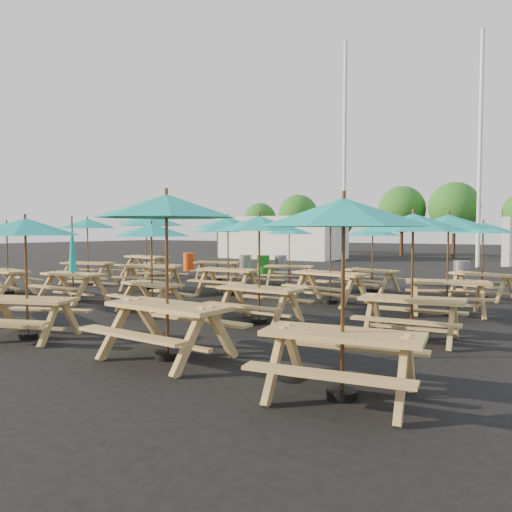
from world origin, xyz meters
The scene contains 32 objects.
ground centered at (0.00, 0.00, 0.00)m, with size 120.00×120.00×0.00m, color black.
picnic_unit_1 centered at (-5.93, -2.98, 1.85)m, with size 2.13×2.13×2.15m.
picnic_unit_2 centered at (-6.07, 0.10, 2.00)m, with size 2.39×2.39×2.32m.
picnic_unit_3 centered at (-6.15, 3.10, 2.20)m, with size 2.51×2.51×2.56m.
picnic_unit_5 centered at (-2.98, -2.99, 0.94)m, with size 1.81×1.59×2.29m.
picnic_unit_6 centered at (-2.89, -0.10, 2.07)m, with size 2.57×2.57×2.41m.
picnic_unit_7 centered at (-2.88, 3.44, 1.85)m, with size 2.31×2.31×2.15m.
picnic_unit_8 centered at (0.13, -6.43, 1.84)m, with size 2.31×2.31×2.14m.
picnic_unit_9 centered at (0.08, -3.24, 1.78)m, with size 2.09×2.09×2.08m.
picnic_unit_10 centered at (-0.19, 0.25, 1.98)m, with size 2.05×2.05×2.31m.
picnic_unit_11 centered at (0.21, 3.32, 1.79)m, with size 2.16×2.16×2.08m.
picnic_unit_12 centered at (3.16, -6.19, 2.11)m, with size 2.21×2.21×2.46m.
picnic_unit_13 centered at (2.86, -3.06, 1.91)m, with size 1.97×1.97×2.22m.
picnic_unit_14 centered at (3.03, 0.23, 2.10)m, with size 2.43×2.43×2.45m.
picnic_unit_15 centered at (3.15, 3.25, 1.76)m, with size 2.14×2.14×2.05m.
picnic_unit_16 centered at (6.02, -6.49, 1.97)m, with size 2.18×2.18×2.29m.
picnic_unit_17 centered at (5.93, -3.04, 1.90)m, with size 2.01×2.01×2.21m.
picnic_unit_18 centered at (5.94, 0.10, 1.96)m, with size 2.40×2.40×2.28m.
picnic_unit_19 centered at (6.27, 3.25, 1.84)m, with size 2.29×2.29×2.14m.
waste_bin_0 centered at (-6.66, 6.42, 0.42)m, with size 0.52×0.52×0.84m, color #DA3E0C.
waste_bin_1 centered at (-3.49, 6.35, 0.42)m, with size 0.52×0.52×0.84m, color gray.
waste_bin_2 centered at (-2.61, 6.38, 0.42)m, with size 0.52×0.52×0.84m, color #17821A.
waste_bin_3 centered at (-2.06, 6.90, 0.42)m, with size 0.52×0.52×0.84m, color gray.
waste_bin_4 centered at (5.18, 6.72, 0.42)m, with size 0.52×0.52×0.84m, color gray.
mast_0 centered at (-2.00, 14.00, 6.00)m, with size 0.20×0.20×12.00m, color silver.
mast_1 centered at (4.50, 16.00, 6.00)m, with size 0.20×0.20×12.00m, color silver.
event_tent_0 centered at (-8.00, 18.00, 1.40)m, with size 8.00×4.00×2.80m, color silver.
tree_0 centered at (-14.07, 25.25, 2.83)m, with size 2.80×2.80×4.24m.
tree_1 centered at (-9.74, 23.90, 3.15)m, with size 3.11×3.11×4.72m.
tree_2 centered at (-6.39, 23.65, 2.62)m, with size 2.59×2.59×3.93m.
tree_3 centered at (-1.75, 24.72, 3.41)m, with size 3.36×3.36×5.09m.
tree_4 centered at (1.90, 24.26, 3.46)m, with size 3.41×3.41×5.17m.
Camera 1 is at (8.09, -11.75, 1.91)m, focal length 35.00 mm.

